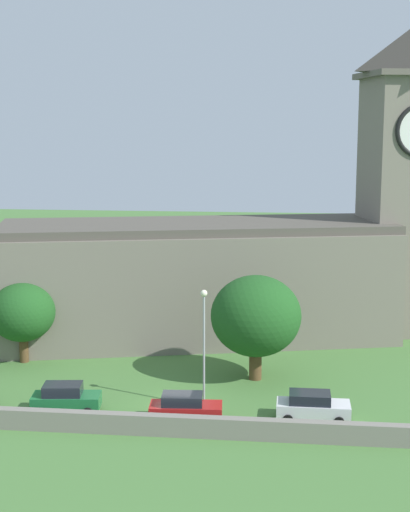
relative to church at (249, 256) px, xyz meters
name	(u,v)px	position (x,y,z in m)	size (l,w,h in m)	color
ground_plane	(201,342)	(-3.83, -2.87, -7.06)	(200.00, 200.00, 0.00)	#477538
church	(249,256)	(0.00, 0.00, 0.00)	(39.58, 18.26, 26.23)	slate
quay_barrier	(161,425)	(-3.83, -22.78, -6.44)	(49.18, 0.70, 1.24)	gray
car_green	(65,398)	(-10.47, -19.97, -6.09)	(4.51, 2.62, 1.92)	#1E6B38
car_red	(185,408)	(-2.69, -20.57, -6.15)	(4.59, 2.36, 1.79)	red
car_white	(312,406)	(5.15, -19.37, -6.16)	(4.56, 2.25, 1.77)	silver
streetlamp_west_mid	(204,331)	(-1.81, -17.92, -1.92)	(0.44, 0.44, 7.82)	#9EA0A5
tree_churchyard	(22,313)	(-16.83, -9.84, -3.12)	(5.04, 5.04, 6.23)	brown
tree_riverside_east	(256,316)	(1.23, -11.93, -2.37)	(6.48, 6.48, 7.63)	brown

